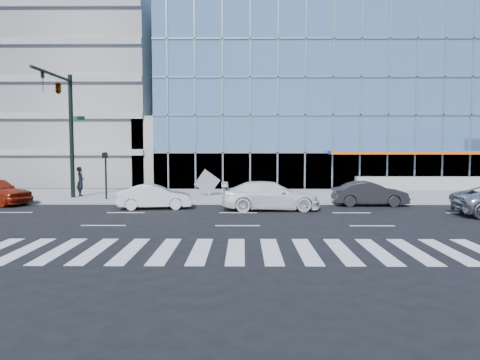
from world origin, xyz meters
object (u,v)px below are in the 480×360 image
object	(u,v)px
traffic_signal	(62,104)
white_sedan	(155,197)
white_suv	(270,196)
tilted_panel	(207,182)
ped_signal_post	(105,168)
pedestrian	(81,181)
dark_sedan	(370,194)

from	to	relation	value
traffic_signal	white_sedan	xyz separation A→B (m)	(6.26, -3.00, -5.49)
white_suv	tilted_panel	world-z (taller)	tilted_panel
ped_signal_post	white_suv	size ratio (longest dim) A/B	0.55
tilted_panel	white_suv	bearing A→B (deg)	-53.58
pedestrian	white_sedan	bearing A→B (deg)	-141.22
white_suv	pedestrian	bearing A→B (deg)	63.47
white_suv	white_sedan	xyz separation A→B (m)	(-6.50, 0.44, -0.11)
ped_signal_post	tilted_panel	size ratio (longest dim) A/B	2.31
dark_sedan	tilted_panel	distance (m)	10.80
pedestrian	tilted_panel	size ratio (longest dim) A/B	1.52
white_sedan	dark_sedan	world-z (taller)	dark_sedan
traffic_signal	white_suv	distance (m)	14.26
white_suv	dark_sedan	xyz separation A→B (m)	(6.00, 1.87, -0.07)
ped_signal_post	tilted_panel	bearing A→B (deg)	19.05
white_suv	dark_sedan	size ratio (longest dim) A/B	1.25
dark_sedan	tilted_panel	bearing A→B (deg)	67.86
traffic_signal	white_sedan	size ratio (longest dim) A/B	1.94
ped_signal_post	white_suv	bearing A→B (deg)	-20.38
dark_sedan	ped_signal_post	bearing A→B (deg)	83.46
traffic_signal	pedestrian	xyz separation A→B (m)	(0.26, 2.17, -5.03)
white_suv	white_sedan	size ratio (longest dim) A/B	1.32
ped_signal_post	traffic_signal	bearing A→B (deg)	-171.48
white_sedan	ped_signal_post	bearing A→B (deg)	40.63
dark_sedan	white_sedan	bearing A→B (deg)	96.80
traffic_signal	ped_signal_post	bearing A→B (deg)	8.52
white_sedan	tilted_panel	size ratio (longest dim) A/B	3.17
traffic_signal	ped_signal_post	xyz separation A→B (m)	(2.50, 0.37, -4.02)
white_suv	tilted_panel	xyz separation A→B (m)	(-3.98, 5.98, 0.27)
traffic_signal	dark_sedan	xyz separation A→B (m)	(18.76, -1.57, -5.45)
ped_signal_post	white_suv	world-z (taller)	ped_signal_post
white_suv	pedestrian	xyz separation A→B (m)	(-12.50, 5.60, 0.35)
white_sedan	tilted_panel	distance (m)	6.10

